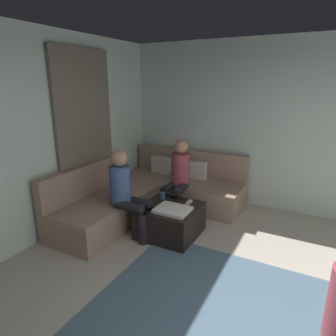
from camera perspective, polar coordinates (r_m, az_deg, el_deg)
wall_back at (r=4.92m, az=24.86°, el=6.91°), size 6.00×0.12×2.70m
curtain_panel at (r=4.54m, az=-15.73°, el=5.84°), size 0.06×1.10×2.50m
area_rug at (r=2.91m, az=12.34°, el=-28.44°), size 2.60×2.20×0.01m
sectional_couch at (r=4.80m, az=-3.38°, el=-5.06°), size 2.10×2.55×0.87m
ottoman at (r=4.08m, az=0.42°, el=-10.17°), size 0.76×0.76×0.42m
folded_blanket at (r=3.85m, az=0.92°, el=-8.14°), size 0.44×0.36×0.04m
coffee_mug at (r=4.22m, az=-1.11°, el=-5.44°), size 0.08×0.08×0.10m
game_remote at (r=4.10m, az=4.10°, el=-6.68°), size 0.05×0.15×0.02m
person_on_couch_back at (r=4.51m, az=1.88°, el=-1.39°), size 0.30×0.60×1.20m
person_on_couch_side at (r=3.92m, az=-8.11°, el=-4.35°), size 0.60×0.30×1.20m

